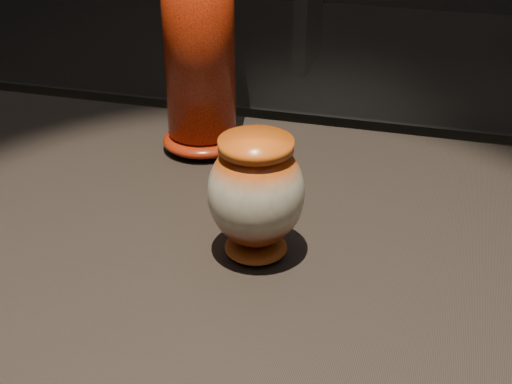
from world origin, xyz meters
TOP-DOWN VIEW (x-y plane):
  - display_plinth at (0.00, 0.00)m, footprint 2.00×0.80m
  - main_vase at (-0.10, -0.06)m, footprint 0.17×0.17m
  - tall_vase at (-0.28, 0.24)m, footprint 0.19×0.19m

SIDE VIEW (x-z plane):
  - display_plinth at x=0.00m, z-range 0.18..1.08m
  - main_vase at x=-0.10m, z-range 0.91..1.08m
  - tall_vase at x=-0.28m, z-range 0.89..1.34m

